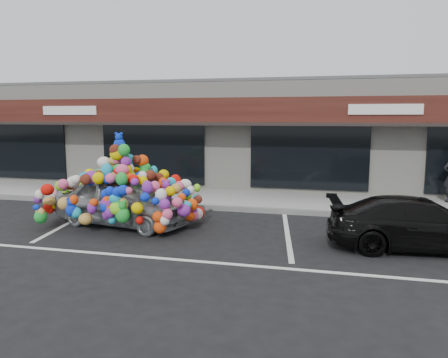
# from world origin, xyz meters

# --- Properties ---
(ground) EXTENTS (90.00, 90.00, 0.00)m
(ground) POSITION_xyz_m (0.00, 0.00, 0.00)
(ground) COLOR black
(ground) RESTS_ON ground
(shop_building) EXTENTS (24.00, 7.20, 4.31)m
(shop_building) POSITION_xyz_m (0.00, 8.44, 2.16)
(shop_building) COLOR beige
(shop_building) RESTS_ON ground
(sidewalk) EXTENTS (26.00, 3.00, 0.15)m
(sidewalk) POSITION_xyz_m (0.00, 4.00, 0.07)
(sidewalk) COLOR gray
(sidewalk) RESTS_ON ground
(kerb) EXTENTS (26.00, 0.18, 0.16)m
(kerb) POSITION_xyz_m (0.00, 2.50, 0.07)
(kerb) COLOR slate
(kerb) RESTS_ON ground
(parking_stripe_left) EXTENTS (0.73, 4.37, 0.01)m
(parking_stripe_left) POSITION_xyz_m (-3.20, 0.20, 0.00)
(parking_stripe_left) COLOR silver
(parking_stripe_left) RESTS_ON ground
(parking_stripe_mid) EXTENTS (0.73, 4.37, 0.01)m
(parking_stripe_mid) POSITION_xyz_m (2.80, 0.20, 0.00)
(parking_stripe_mid) COLOR silver
(parking_stripe_mid) RESTS_ON ground
(lane_line) EXTENTS (14.00, 0.12, 0.01)m
(lane_line) POSITION_xyz_m (2.00, -2.30, 0.00)
(lane_line) COLOR silver
(lane_line) RESTS_ON ground
(toy_car) EXTENTS (2.82, 4.39, 2.39)m
(toy_car) POSITION_xyz_m (-1.61, 0.10, 0.81)
(toy_car) COLOR #92979C
(toy_car) RESTS_ON ground
(black_sedan) EXTENTS (2.03, 4.11, 1.15)m
(black_sedan) POSITION_xyz_m (5.73, -0.32, 0.58)
(black_sedan) COLOR black
(black_sedan) RESTS_ON ground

